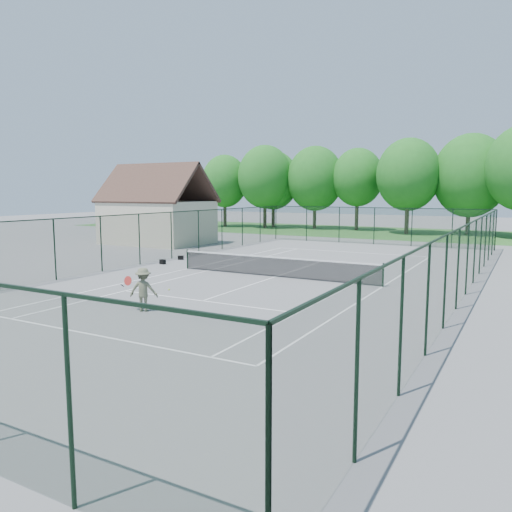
# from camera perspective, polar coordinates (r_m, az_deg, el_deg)

# --- Properties ---
(ground) EXTENTS (140.00, 140.00, 0.00)m
(ground) POSITION_cam_1_polar(r_m,az_deg,el_deg) (25.39, 2.19, -2.40)
(ground) COLOR slate
(ground) RESTS_ON ground
(grass_far) EXTENTS (80.00, 16.00, 0.01)m
(grass_far) POSITION_cam_1_polar(r_m,az_deg,el_deg) (53.71, 16.78, 2.48)
(grass_far) COLOR #336D2A
(grass_far) RESTS_ON ground
(court_lines) EXTENTS (11.05, 23.85, 0.01)m
(court_lines) POSITION_cam_1_polar(r_m,az_deg,el_deg) (25.39, 2.19, -2.39)
(court_lines) COLOR white
(court_lines) RESTS_ON ground
(tennis_net) EXTENTS (11.08, 0.08, 1.10)m
(tennis_net) POSITION_cam_1_polar(r_m,az_deg,el_deg) (25.30, 2.19, -1.12)
(tennis_net) COLOR black
(tennis_net) RESTS_ON ground
(fence_enclosure) EXTENTS (18.05, 36.05, 3.02)m
(fence_enclosure) POSITION_cam_1_polar(r_m,az_deg,el_deg) (25.17, 2.20, 1.10)
(fence_enclosure) COLOR #1A371F
(fence_enclosure) RESTS_ON ground
(utility_building) EXTENTS (8.60, 6.27, 6.63)m
(utility_building) POSITION_cam_1_polar(r_m,az_deg,el_deg) (42.31, -11.22, 5.64)
(utility_building) COLOR beige
(utility_building) RESTS_ON ground
(tree_line_far) EXTENTS (39.40, 6.40, 9.70)m
(tree_line_far) POSITION_cam_1_polar(r_m,az_deg,el_deg) (53.57, 17.02, 8.87)
(tree_line_far) COLOR #3E2E21
(tree_line_far) RESTS_ON ground
(sports_bag_a) EXTENTS (0.38, 0.26, 0.28)m
(sports_bag_a) POSITION_cam_1_polar(r_m,az_deg,el_deg) (30.27, -10.63, -0.66)
(sports_bag_a) COLOR black
(sports_bag_a) RESTS_ON ground
(sports_bag_b) EXTENTS (0.40, 0.33, 0.26)m
(sports_bag_b) POSITION_cam_1_polar(r_m,az_deg,el_deg) (32.05, -8.60, -0.19)
(sports_bag_b) COLOR black
(sports_bag_b) RESTS_ON ground
(tennis_player) EXTENTS (1.76, 0.97, 1.59)m
(tennis_player) POSITION_cam_1_polar(r_m,az_deg,el_deg) (18.52, -12.74, -3.76)
(tennis_player) COLOR #5B5E46
(tennis_player) RESTS_ON ground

